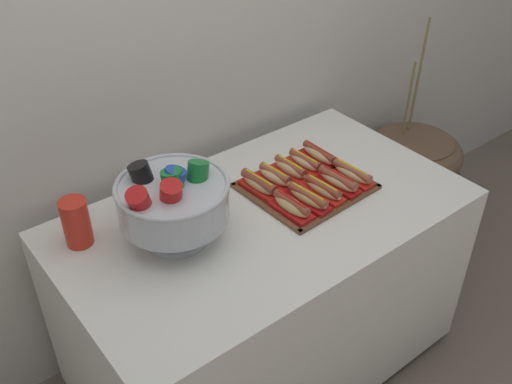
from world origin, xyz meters
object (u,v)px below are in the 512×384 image
at_px(serving_tray, 306,187).
at_px(hot_dog_3, 338,181).
at_px(hot_dog_2, 323,190).
at_px(floor_vase, 407,190).
at_px(cup_stack, 76,222).
at_px(hot_dog_9, 319,155).
at_px(hot_dog_7, 290,169).
at_px(hot_dog_0, 292,207).
at_px(buffet_table, 264,289).
at_px(hot_dog_4, 352,174).
at_px(punch_bowl, 172,200).
at_px(hot_dog_5, 259,185).
at_px(hot_dog_6, 275,177).
at_px(hot_dog_8, 305,163).
at_px(hot_dog_1, 308,198).

height_order(serving_tray, hot_dog_3, hot_dog_3).
xyz_separation_m(hot_dog_2, hot_dog_3, (0.07, 0.00, 0.00)).
bearing_deg(serving_tray, floor_vase, 12.20).
bearing_deg(cup_stack, hot_dog_9, -7.96).
bearing_deg(hot_dog_7, hot_dog_2, -87.47).
bearing_deg(hot_dog_3, cup_stack, 160.66).
distance_m(floor_vase, hot_dog_0, 1.21).
bearing_deg(cup_stack, buffet_table, -22.62).
xyz_separation_m(hot_dog_0, hot_dog_4, (0.30, 0.01, -0.00)).
relative_size(hot_dog_0, cup_stack, 1.04).
bearing_deg(hot_dog_7, punch_bowl, -176.06).
height_order(hot_dog_2, cup_stack, cup_stack).
xyz_separation_m(hot_dog_0, cup_stack, (-0.62, 0.31, 0.04)).
bearing_deg(serving_tray, hot_dog_5, 153.72).
distance_m(hot_dog_2, hot_dog_4, 0.15).
height_order(hot_dog_6, hot_dog_8, hot_dog_6).
bearing_deg(buffet_table, hot_dog_2, -17.52).
bearing_deg(hot_dog_2, hot_dog_6, 116.97).
bearing_deg(hot_dog_4, hot_dog_5, 153.72).
distance_m(hot_dog_1, hot_dog_2, 0.08).
bearing_deg(hot_dog_6, hot_dog_9, 2.53).
xyz_separation_m(buffet_table, hot_dog_5, (0.05, 0.09, 0.41)).
height_order(buffet_table, hot_dog_3, hot_dog_3).
bearing_deg(hot_dog_1, hot_dog_5, 116.97).
relative_size(hot_dog_7, cup_stack, 1.02).
bearing_deg(hot_dog_5, buffet_table, -117.43).
bearing_deg(hot_dog_1, punch_bowl, 163.25).
xyz_separation_m(floor_vase, hot_dog_2, (-0.89, -0.28, 0.54)).
xyz_separation_m(hot_dog_0, hot_dog_8, (0.22, 0.17, -0.00)).
relative_size(hot_dog_4, cup_stack, 1.10).
relative_size(hot_dog_3, hot_dog_4, 1.02).
height_order(hot_dog_5, hot_dog_8, hot_dog_5).
height_order(serving_tray, hot_dog_7, hot_dog_7).
bearing_deg(hot_dog_4, floor_vase, 19.96).
relative_size(buffet_table, floor_vase, 1.21).
height_order(hot_dog_0, hot_dog_1, hot_dog_0).
bearing_deg(hot_dog_6, hot_dog_4, -33.73).
distance_m(hot_dog_7, hot_dog_9, 0.15).
bearing_deg(hot_dog_7, buffet_table, -153.25).
relative_size(hot_dog_1, hot_dog_5, 1.07).
bearing_deg(hot_dog_0, hot_dog_2, 2.53).
xyz_separation_m(hot_dog_4, hot_dog_6, (-0.23, 0.15, 0.00)).
distance_m(hot_dog_1, hot_dog_3, 0.15).
bearing_deg(floor_vase, hot_dog_4, -160.04).
relative_size(hot_dog_4, hot_dog_6, 1.08).
bearing_deg(hot_dog_7, floor_vase, 7.05).
bearing_deg(buffet_table, hot_dog_8, 20.70).
bearing_deg(hot_dog_2, hot_dog_8, 68.08).
relative_size(hot_dog_1, hot_dog_3, 1.02).
height_order(serving_tray, hot_dog_2, hot_dog_2).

